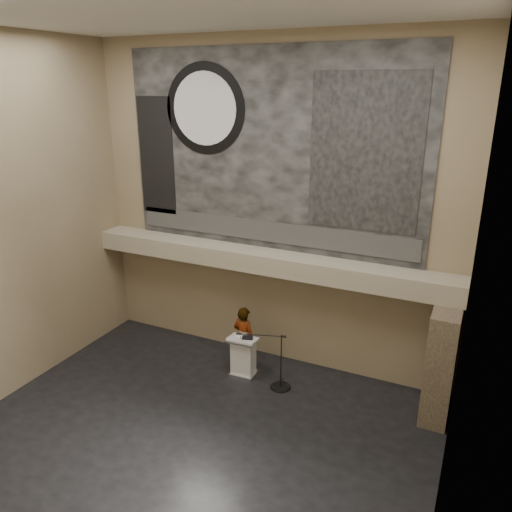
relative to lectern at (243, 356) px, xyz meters
The scene contains 21 objects.
floor 2.75m from the lectern, 87.22° to the right, with size 10.00×10.00×0.00m, color black.
ceiling 8.39m from the lectern, 87.22° to the right, with size 10.00×10.00×0.00m, color silver.
wall_back 3.92m from the lectern, 84.28° to the left, with size 10.00×0.02×8.50m, color #78684C.
wall_front 7.65m from the lectern, 88.88° to the right, with size 10.00×0.02×8.50m, color #78684C.
wall_left 6.68m from the lectern, 151.04° to the right, with size 0.02×8.00×8.50m, color #78684C.
wall_right 6.87m from the lectern, 27.71° to the right, with size 0.02×8.00×8.50m, color #78684C.
soffit 2.57m from the lectern, 81.78° to the left, with size 10.00×0.80×0.50m, color gray.
sprinkler_left 2.72m from the lectern, 149.80° to the left, with size 0.04×0.04×0.06m, color #B2893D.
sprinkler_right 3.06m from the lectern, 22.84° to the left, with size 0.04×0.04×0.06m, color #B2893D.
banner 5.30m from the lectern, 84.15° to the left, with size 8.00×0.05×5.00m, color black.
banner_text_strip 3.34m from the lectern, 83.96° to the left, with size 7.76×0.02×0.55m, color #2F2F2F.
banner_clock_rim 6.49m from the lectern, 143.50° to the left, with size 2.30×2.30×0.02m, color black.
banner_clock_face 6.48m from the lectern, 143.95° to the left, with size 1.84×1.84×0.02m, color silver.
banner_building_print 5.96m from the lectern, 26.02° to the left, with size 2.60×0.02×3.60m, color black.
banner_brick_print 5.98m from the lectern, 159.30° to the left, with size 1.10×0.02×3.20m, color black.
stone_pier 4.87m from the lectern, ahead, with size 0.60×1.40×2.70m, color #413528.
lectern is the anchor object (origin of this frame).
binder 0.58m from the lectern, ahead, with size 0.28×0.22×0.04m, color black.
papers 0.56m from the lectern, behind, with size 0.20×0.27×0.01m, color white.
speaker_person 0.49m from the lectern, 112.63° to the left, with size 0.66×0.43×1.80m, color beige.
mic_stand 1.14m from the lectern, ahead, with size 1.32×0.62×1.49m.
Camera 1 is at (5.06, -7.54, 7.33)m, focal length 35.00 mm.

